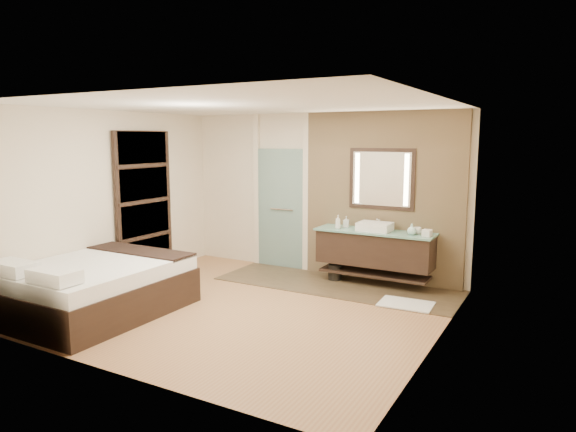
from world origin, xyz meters
The scene contains 15 objects.
floor centered at (0.00, 0.00, 0.00)m, with size 5.00×5.00×0.00m, color #94613E.
tile_strip centered at (0.60, 1.60, 0.01)m, with size 3.80×1.30×0.01m, color #392D1F.
stone_wall centered at (1.10, 2.21, 1.35)m, with size 2.60×0.08×2.70m, color tan.
vanity centered at (1.10, 1.92, 0.58)m, with size 1.85×0.55×0.88m.
mirror_unit centered at (1.10, 2.16, 1.65)m, with size 1.06×0.04×0.96m.
frosted_door centered at (-0.75, 2.20, 1.14)m, with size 1.10×0.12×2.70m.
shoji_partition centered at (-2.43, 0.60, 1.21)m, with size 0.06×1.20×2.40m.
bed centered at (-1.65, -1.12, 0.35)m, with size 1.73×2.16×0.83m.
bath_mat centered at (1.83, 1.17, 0.02)m, with size 0.72×0.50×0.02m, color silver.
waste_bin centered at (0.46, 1.85, 0.14)m, with size 0.22×0.22×0.27m, color black.
tissue_box centered at (1.92, 1.84, 0.92)m, with size 0.12×0.12×0.10m, color silver.
soap_bottle_a centered at (0.52, 1.80, 0.97)m, with size 0.08×0.08×0.22m, color silver.
soap_bottle_b centered at (0.59, 1.99, 0.95)m, with size 0.08×0.08×0.18m, color #B2B2B2.
soap_bottle_c centered at (1.69, 1.85, 0.95)m, with size 0.13×0.13×0.17m, color silver.
cup centered at (1.74, 1.96, 0.92)m, with size 0.13×0.13×0.10m, color white.
Camera 1 is at (3.72, -5.57, 2.28)m, focal length 32.00 mm.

